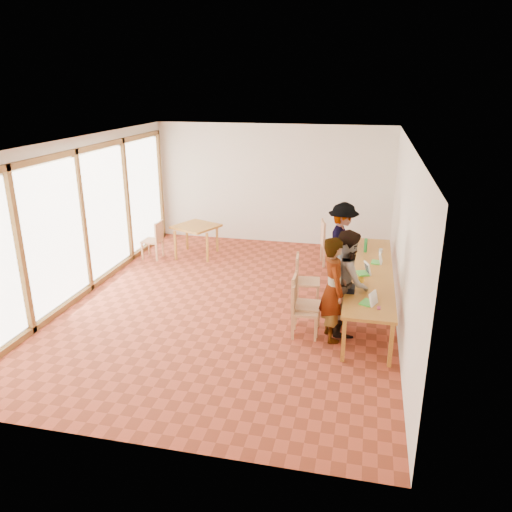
{
  "coord_description": "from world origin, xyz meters",
  "views": [
    {
      "loc": [
        2.33,
        -8.3,
        3.96
      ],
      "look_at": [
        0.54,
        -0.33,
        1.1
      ],
      "focal_mm": 35.0,
      "sensor_mm": 36.0,
      "label": 1
    }
  ],
  "objects": [
    {
      "name": "condiment_cup",
      "position": [
        2.17,
        1.23,
        0.78
      ],
      "size": [
        0.08,
        0.08,
        0.06
      ],
      "primitive_type": "cylinder",
      "color": "white",
      "rests_on": "communal_table"
    },
    {
      "name": "pink_phone",
      "position": [
        2.64,
        -1.27,
        0.76
      ],
      "size": [
        0.05,
        0.1,
        0.01
      ],
      "primitive_type": "cube",
      "color": "#BB3260",
      "rests_on": "communal_table"
    },
    {
      "name": "laptop_mid",
      "position": [
        2.41,
        0.13,
        0.81
      ],
      "size": [
        0.29,
        0.31,
        0.21
      ],
      "rotation": [
        0.0,
        0.0,
        0.37
      ],
      "color": "#4ACF3E",
      "rests_on": "communal_table"
    },
    {
      "name": "chair_mid",
      "position": [
        1.39,
        -0.8,
        0.6
      ],
      "size": [
        0.46,
        0.46,
        0.52
      ],
      "rotation": [
        0.0,
        0.0,
        0.01
      ],
      "color": "tan",
      "rests_on": "ground"
    },
    {
      "name": "laptop_near",
      "position": [
        2.51,
        -1.14,
        0.81
      ],
      "size": [
        0.29,
        0.31,
        0.21
      ],
      "rotation": [
        0.0,
        0.0,
        -0.4
      ],
      "color": "#4ACF3E",
      "rests_on": "communal_table"
    },
    {
      "name": "window_wall",
      "position": [
        -2.96,
        0.0,
        1.5
      ],
      "size": [
        0.1,
        8.0,
        3.0
      ],
      "primitive_type": "cube",
      "color": "white",
      "rests_on": "ground"
    },
    {
      "name": "chair_far",
      "position": [
        1.29,
        0.25,
        0.59
      ],
      "size": [
        0.49,
        0.49,
        0.51
      ],
      "rotation": [
        0.0,
        0.0,
        0.1
      ],
      "color": "tan",
      "rests_on": "ground"
    },
    {
      "name": "chair_spare",
      "position": [
        -2.4,
        2.06,
        0.55
      ],
      "size": [
        0.43,
        0.43,
        0.48
      ],
      "rotation": [
        0.0,
        0.0,
        3.12
      ],
      "color": "tan",
      "rests_on": "ground"
    },
    {
      "name": "chair_near",
      "position": [
        1.4,
        -0.96,
        0.56
      ],
      "size": [
        0.45,
        0.45,
        0.49
      ],
      "rotation": [
        0.0,
        0.0,
        0.05
      ],
      "color": "tan",
      "rests_on": "ground"
    },
    {
      "name": "clear_glass",
      "position": [
        2.69,
        1.36,
        0.8
      ],
      "size": [
        0.07,
        0.07,
        0.09
      ],
      "primitive_type": "cylinder",
      "color": "silver",
      "rests_on": "communal_table"
    },
    {
      "name": "green_bottle",
      "position": [
        2.4,
        1.36,
        0.89
      ],
      "size": [
        0.07,
        0.07,
        0.28
      ],
      "primitive_type": "cylinder",
      "color": "#207A31",
      "rests_on": "communal_table"
    },
    {
      "name": "wall_back",
      "position": [
        0.0,
        4.0,
        1.5
      ],
      "size": [
        6.0,
        0.1,
        3.0
      ],
      "primitive_type": "cube",
      "color": "#EFE1CE",
      "rests_on": "ground"
    },
    {
      "name": "person_far",
      "position": [
        1.92,
        1.6,
        0.84
      ],
      "size": [
        0.73,
        1.14,
        1.67
      ],
      "primitive_type": "imported",
      "rotation": [
        0.0,
        0.0,
        1.47
      ],
      "color": "gray",
      "rests_on": "ground"
    },
    {
      "name": "wall_right",
      "position": [
        3.0,
        0.0,
        1.5
      ],
      "size": [
        0.1,
        8.0,
        3.0
      ],
      "primitive_type": "cube",
      "color": "#EFE1CE",
      "rests_on": "ground"
    },
    {
      "name": "side_table",
      "position": [
        -1.54,
        2.47,
        0.67
      ],
      "size": [
        0.9,
        0.9,
        0.75
      ],
      "rotation": [
        0.0,
        0.0,
        -0.41
      ],
      "color": "#C3822B",
      "rests_on": "ground"
    },
    {
      "name": "communal_table",
      "position": [
        2.5,
        0.3,
        0.7
      ],
      "size": [
        0.8,
        4.0,
        0.75
      ],
      "color": "#C3822B",
      "rests_on": "ground"
    },
    {
      "name": "person_mid",
      "position": [
        2.13,
        -0.6,
        0.87
      ],
      "size": [
        0.81,
        0.96,
        1.75
      ],
      "primitive_type": "imported",
      "rotation": [
        0.0,
        0.0,
        1.76
      ],
      "color": "gray",
      "rests_on": "ground"
    },
    {
      "name": "chair_empty",
      "position": [
        1.55,
        2.54,
        0.63
      ],
      "size": [
        0.57,
        0.57,
        0.54
      ],
      "rotation": [
        0.0,
        0.0,
        0.23
      ],
      "color": "tan",
      "rests_on": "ground"
    },
    {
      "name": "black_pouch",
      "position": [
        2.18,
        -0.7,
        0.8
      ],
      "size": [
        0.16,
        0.26,
        0.09
      ],
      "primitive_type": "cube",
      "color": "black",
      "rests_on": "communal_table"
    },
    {
      "name": "person_near",
      "position": [
        1.93,
        -0.95,
        0.86
      ],
      "size": [
        0.6,
        0.73,
        1.72
      ],
      "primitive_type": "imported",
      "rotation": [
        0.0,
        0.0,
        1.9
      ],
      "color": "gray",
      "rests_on": "ground"
    },
    {
      "name": "wall_front",
      "position": [
        0.0,
        -4.0,
        1.5
      ],
      "size": [
        6.0,
        0.1,
        3.0
      ],
      "primitive_type": "cube",
      "color": "#EFE1CE",
      "rests_on": "ground"
    },
    {
      "name": "ceiling",
      "position": [
        0.0,
        0.0,
        3.02
      ],
      "size": [
        6.0,
        8.0,
        0.04
      ],
      "primitive_type": "cube",
      "color": "white",
      "rests_on": "wall_back"
    },
    {
      "name": "laptop_far",
      "position": [
        2.64,
        0.76,
        0.8
      ],
      "size": [
        0.22,
        0.25,
        0.19
      ],
      "rotation": [
        0.0,
        0.0,
        -0.11
      ],
      "color": "#4ACF3E",
      "rests_on": "communal_table"
    },
    {
      "name": "yellow_mug",
      "position": [
        2.35,
        -0.32,
        0.8
      ],
      "size": [
        0.13,
        0.13,
        0.1
      ],
      "primitive_type": "imported",
      "rotation": [
        0.0,
        0.0,
        -0.04
      ],
      "color": "gold",
      "rests_on": "communal_table"
    },
    {
      "name": "ground",
      "position": [
        0.0,
        0.0,
        0.0
      ],
      "size": [
        8.0,
        8.0,
        0.0
      ],
      "primitive_type": "plane",
      "color": "#A84128",
      "rests_on": "ground"
    }
  ]
}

